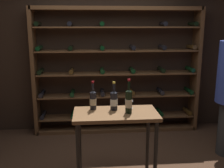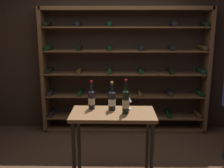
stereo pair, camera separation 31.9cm
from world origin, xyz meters
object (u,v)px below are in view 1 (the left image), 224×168
object	(u,v)px
wine_bottle_gold_foil	(93,100)
wine_glass_stemmed_left	(130,99)
wine_bottle_amber_reserve	(129,101)
wine_rack	(117,72)
tasting_table	(116,123)
wine_bottle_black_capsule	(114,100)

from	to	relation	value
wine_bottle_gold_foil	wine_glass_stemmed_left	xyz separation A→B (m)	(0.43, 0.00, -0.00)
wine_bottle_amber_reserve	wine_glass_stemmed_left	world-z (taller)	wine_bottle_amber_reserve
wine_rack	tasting_table	world-z (taller)	wine_rack
tasting_table	wine_bottle_black_capsule	size ratio (longest dim) A/B	2.86
tasting_table	wine_bottle_gold_foil	bearing A→B (deg)	152.34
tasting_table	wine_glass_stemmed_left	distance (m)	0.33
wine_rack	wine_glass_stemmed_left	size ratio (longest dim) A/B	18.25
wine_rack	wine_bottle_gold_foil	size ratio (longest dim) A/B	8.44
wine_bottle_amber_reserve	wine_bottle_black_capsule	bearing A→B (deg)	141.27
wine_bottle_black_capsule	wine_glass_stemmed_left	distance (m)	0.20
wine_rack	wine_bottle_amber_reserve	size ratio (longest dim) A/B	7.31
wine_bottle_black_capsule	wine_glass_stemmed_left	size ratio (longest dim) A/B	2.14
wine_rack	wine_bottle_gold_foil	world-z (taller)	wine_rack
wine_bottle_black_capsule	wine_bottle_gold_foil	world-z (taller)	wine_bottle_gold_foil
wine_rack	wine_bottle_amber_reserve	world-z (taller)	wine_rack
wine_bottle_black_capsule	wine_bottle_gold_foil	xyz separation A→B (m)	(-0.24, 0.04, -0.00)
wine_bottle_gold_foil	wine_bottle_amber_reserve	xyz separation A→B (m)	(0.39, -0.16, 0.02)
wine_glass_stemmed_left	wine_bottle_gold_foil	bearing A→B (deg)	-179.69
wine_bottle_black_capsule	wine_glass_stemmed_left	bearing A→B (deg)	11.98
wine_bottle_black_capsule	wine_bottle_amber_reserve	size ratio (longest dim) A/B	0.86
wine_rack	wine_glass_stemmed_left	distance (m)	1.47
wine_bottle_amber_reserve	tasting_table	bearing A→B (deg)	167.97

